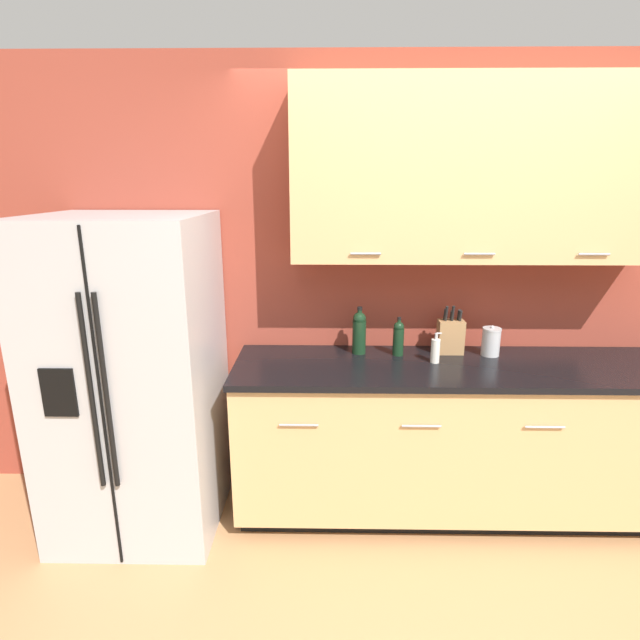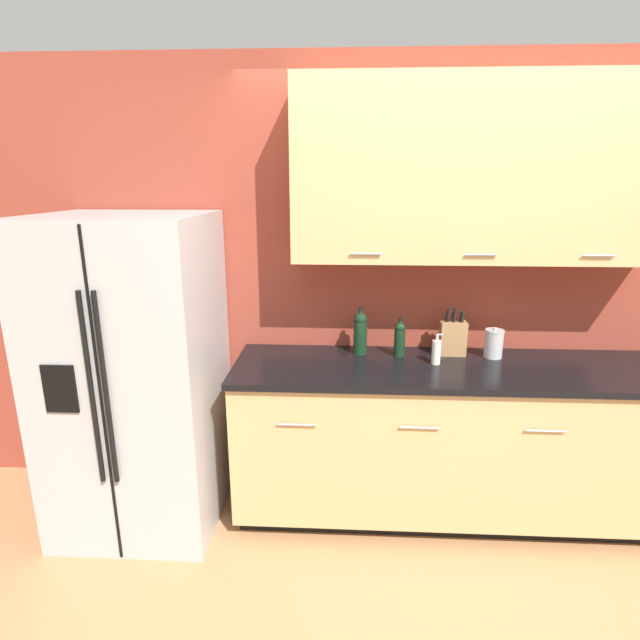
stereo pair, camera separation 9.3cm
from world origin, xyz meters
The scene contains 9 objects.
ground_plane centered at (0.00, 0.00, 0.00)m, with size 14.00×14.00×0.00m, color #B27F51.
wall_back centered at (0.02, 1.07, 1.51)m, with size 10.00×0.39×2.60m.
counter_unit centered at (0.07, 0.78, 0.47)m, with size 2.62×0.64×0.93m.
refrigerator centered at (-1.78, 0.69, 0.88)m, with size 0.86×0.83×1.75m.
knife_block centered at (0.00, 0.96, 1.04)m, with size 0.15×0.09×0.29m.
wine_bottle centered at (-0.54, 0.96, 1.07)m, with size 0.08×0.08×0.28m.
soap_dispenser centered at (-0.12, 0.80, 1.01)m, with size 0.05×0.05×0.17m.
oil_bottle centered at (-0.31, 0.93, 1.04)m, with size 0.06×0.06×0.23m.
steel_canister centered at (0.23, 0.93, 1.02)m, with size 0.11×0.11×0.18m.
Camera 1 is at (-0.72, -1.84, 1.92)m, focal length 28.00 mm.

